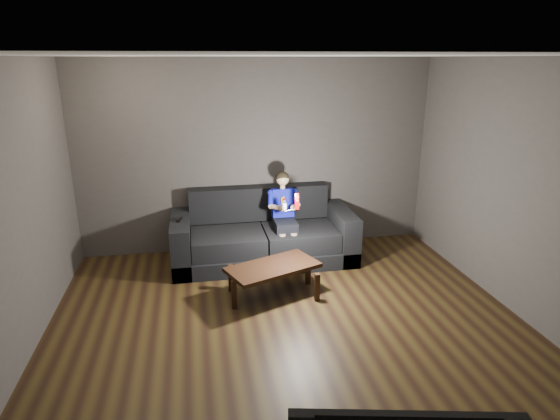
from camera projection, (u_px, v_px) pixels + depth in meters
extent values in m
plane|color=black|center=(294.00, 338.00, 4.70)|extent=(5.00, 5.00, 0.00)
cube|color=#403A38|center=(257.00, 157.00, 6.61)|extent=(5.00, 0.04, 2.70)
cube|color=#403A38|center=(424.00, 394.00, 1.94)|extent=(5.00, 0.04, 2.70)
cube|color=#403A38|center=(537.00, 196.00, 4.72)|extent=(0.04, 5.00, 2.70)
cube|color=white|center=(297.00, 55.00, 3.86)|extent=(5.00, 5.00, 0.02)
cube|color=black|center=(264.00, 253.00, 6.49)|extent=(2.46, 1.06, 0.21)
cube|color=black|center=(228.00, 242.00, 6.22)|extent=(0.96, 0.75, 0.26)
cube|color=black|center=(300.00, 237.00, 6.40)|extent=(0.96, 0.75, 0.26)
cube|color=black|center=(259.00, 203.00, 6.68)|extent=(1.97, 0.25, 0.48)
cube|color=black|center=(181.00, 243.00, 6.22)|extent=(0.25, 1.06, 0.67)
cube|color=black|center=(341.00, 232.00, 6.61)|extent=(0.25, 1.06, 0.67)
cube|color=black|center=(285.00, 225.00, 6.28)|extent=(0.29, 0.37, 0.14)
cube|color=navy|center=(283.00, 203.00, 6.38)|extent=(0.29, 0.21, 0.41)
cube|color=yellow|center=(284.00, 200.00, 6.28)|extent=(0.09, 0.09, 0.10)
cube|color=#AF1500|center=(284.00, 200.00, 6.28)|extent=(0.06, 0.06, 0.06)
cylinder|color=tan|center=(283.00, 187.00, 6.31)|extent=(0.07, 0.07, 0.06)
sphere|color=tan|center=(283.00, 179.00, 6.28)|extent=(0.17, 0.17, 0.17)
ellipsoid|color=black|center=(282.00, 177.00, 6.28)|extent=(0.18, 0.18, 0.16)
cylinder|color=navy|center=(270.00, 200.00, 6.27)|extent=(0.08, 0.22, 0.19)
cylinder|color=navy|center=(296.00, 198.00, 6.33)|extent=(0.08, 0.22, 0.19)
cylinder|color=tan|center=(276.00, 206.00, 6.15)|extent=(0.14, 0.23, 0.10)
cylinder|color=tan|center=(296.00, 205.00, 6.19)|extent=(0.14, 0.23, 0.10)
sphere|color=tan|center=(282.00, 208.00, 6.07)|extent=(0.08, 0.08, 0.08)
sphere|color=tan|center=(293.00, 208.00, 6.10)|extent=(0.08, 0.08, 0.08)
cylinder|color=tan|center=(282.00, 246.00, 6.15)|extent=(0.09, 0.09, 0.33)
cylinder|color=tan|center=(294.00, 245.00, 6.18)|extent=(0.09, 0.09, 0.33)
cube|color=#D60000|center=(297.00, 201.00, 5.86)|extent=(0.06, 0.08, 0.21)
cube|color=maroon|center=(297.00, 197.00, 5.82)|extent=(0.03, 0.01, 0.03)
cylinder|color=silver|center=(297.00, 203.00, 5.84)|extent=(0.02, 0.01, 0.02)
ellipsoid|color=silver|center=(285.00, 206.00, 5.85)|extent=(0.06, 0.09, 0.14)
cylinder|color=black|center=(285.00, 203.00, 5.81)|extent=(0.03, 0.01, 0.02)
cube|color=black|center=(179.00, 219.00, 6.06)|extent=(0.08, 0.16, 0.03)
cube|color=black|center=(179.00, 217.00, 6.10)|extent=(0.02, 0.02, 0.00)
cube|color=black|center=(273.00, 267.00, 5.44)|extent=(1.17, 0.88, 0.05)
cube|color=black|center=(234.00, 294.00, 5.22)|extent=(0.06, 0.06, 0.33)
cube|color=black|center=(317.00, 287.00, 5.38)|extent=(0.06, 0.06, 0.33)
cube|color=black|center=(231.00, 277.00, 5.62)|extent=(0.06, 0.06, 0.33)
cube|color=black|center=(308.00, 271.00, 5.79)|extent=(0.06, 0.06, 0.33)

